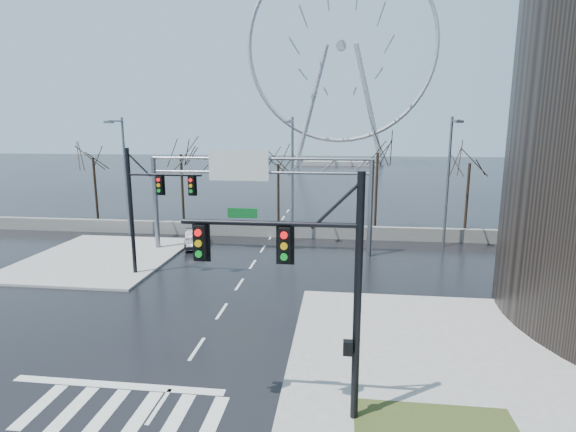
# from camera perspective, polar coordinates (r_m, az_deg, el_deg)

# --- Properties ---
(ground) EXTENTS (260.00, 260.00, 0.00)m
(ground) POSITION_cam_1_polar(r_m,az_deg,el_deg) (20.21, -11.50, -16.20)
(ground) COLOR black
(ground) RESTS_ON ground
(sidewalk_right_ext) EXTENTS (12.00, 10.00, 0.15)m
(sidewalk_right_ext) POSITION_cam_1_polar(r_m,az_deg,el_deg) (21.44, 17.68, -14.62)
(sidewalk_right_ext) COLOR gray
(sidewalk_right_ext) RESTS_ON ground
(sidewalk_far) EXTENTS (10.00, 12.00, 0.15)m
(sidewalk_far) POSITION_cam_1_polar(r_m,az_deg,el_deg) (34.78, -22.64, -4.92)
(sidewalk_far) COLOR gray
(sidewalk_far) RESTS_ON ground
(barrier_wall) EXTENTS (52.00, 0.50, 1.10)m
(barrier_wall) POSITION_cam_1_polar(r_m,az_deg,el_deg) (38.43, -2.18, -1.82)
(barrier_wall) COLOR slate
(barrier_wall) RESTS_ON ground
(signal_mast_near) EXTENTS (5.52, 0.41, 8.00)m
(signal_mast_near) POSITION_cam_1_polar(r_m,az_deg,el_deg) (13.66, 3.17, -7.41)
(signal_mast_near) COLOR black
(signal_mast_near) RESTS_ON ground
(signal_mast_far) EXTENTS (4.72, 0.41, 8.00)m
(signal_mast_far) POSITION_cam_1_polar(r_m,az_deg,el_deg) (28.82, -17.40, 1.94)
(signal_mast_far) COLOR black
(signal_mast_far) RESTS_ON ground
(sign_gantry) EXTENTS (16.36, 0.40, 7.60)m
(sign_gantry) POSITION_cam_1_polar(r_m,az_deg,el_deg) (32.79, -4.28, 4.11)
(sign_gantry) COLOR slate
(sign_gantry) RESTS_ON ground
(streetlight_left) EXTENTS (0.50, 2.55, 10.00)m
(streetlight_left) POSITION_cam_1_polar(r_m,az_deg,el_deg) (39.58, -20.19, 5.71)
(streetlight_left) COLOR slate
(streetlight_left) RESTS_ON ground
(streetlight_mid) EXTENTS (0.50, 2.55, 10.00)m
(streetlight_mid) POSITION_cam_1_polar(r_m,az_deg,el_deg) (35.50, 0.49, 5.83)
(streetlight_mid) COLOR slate
(streetlight_mid) RESTS_ON ground
(streetlight_right) EXTENTS (0.50, 2.55, 10.00)m
(streetlight_right) POSITION_cam_1_polar(r_m,az_deg,el_deg) (36.18, 19.82, 5.27)
(streetlight_right) COLOR slate
(streetlight_right) RESTS_ON ground
(tree_far_left) EXTENTS (3.50, 3.50, 7.00)m
(tree_far_left) POSITION_cam_1_polar(r_m,az_deg,el_deg) (47.59, -23.46, 5.91)
(tree_far_left) COLOR black
(tree_far_left) RESTS_ON ground
(tree_left) EXTENTS (3.75, 3.75, 7.50)m
(tree_left) POSITION_cam_1_polar(r_m,az_deg,el_deg) (43.25, -13.42, 6.62)
(tree_left) COLOR black
(tree_left) RESTS_ON ground
(tree_center) EXTENTS (3.25, 3.25, 6.50)m
(tree_center) POSITION_cam_1_polar(r_m,az_deg,el_deg) (42.08, -1.26, 5.70)
(tree_center) COLOR black
(tree_center) RESTS_ON ground
(tree_right) EXTENTS (3.90, 3.90, 7.80)m
(tree_right) POSITION_cam_1_polar(r_m,az_deg,el_deg) (40.68, 11.27, 6.78)
(tree_right) COLOR black
(tree_right) RESTS_ON ground
(tree_far_right) EXTENTS (3.40, 3.40, 6.80)m
(tree_far_right) POSITION_cam_1_polar(r_m,az_deg,el_deg) (42.59, 22.02, 5.28)
(tree_far_right) COLOR black
(tree_far_right) RESTS_ON ground
(ferris_wheel) EXTENTS (45.00, 6.00, 50.91)m
(ferris_wheel) POSITION_cam_1_polar(r_m,az_deg,el_deg) (113.23, 6.76, 19.76)
(ferris_wheel) COLOR gray
(ferris_wheel) RESTS_ON ground
(car) EXTENTS (2.50, 4.38, 1.37)m
(car) POSITION_cam_1_polar(r_m,az_deg,el_deg) (35.99, -11.69, -2.74)
(car) COLOR black
(car) RESTS_ON ground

